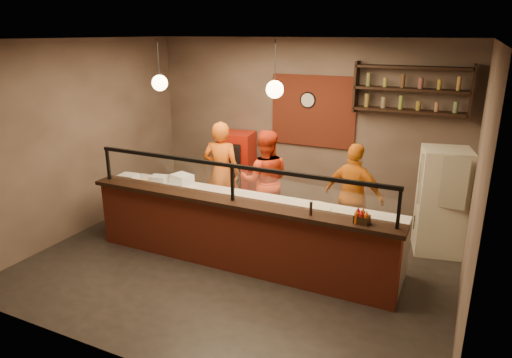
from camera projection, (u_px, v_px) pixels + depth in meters
The scene contains 29 objects.
floor at pixel (243, 259), 6.92m from camera, with size 6.00×6.00×0.00m, color black.
ceiling at pixel (241, 39), 5.93m from camera, with size 6.00×6.00×0.00m, color #3D342F.
wall_back at pixel (303, 126), 8.57m from camera, with size 6.00×6.00×0.00m, color #756255.
wall_left at pixel (83, 137), 7.65m from camera, with size 5.00×5.00×0.00m, color #756255.
wall_right at pixel (476, 187), 5.20m from camera, with size 5.00×5.00×0.00m, color #756255.
wall_front at pixel (121, 221), 4.28m from camera, with size 6.00×6.00×0.00m, color #756255.
brick_patch at pixel (313, 111), 8.37m from camera, with size 1.60×0.04×1.30m, color maroon.
service_counter at pixel (233, 237), 6.50m from camera, with size 4.60×0.25×1.00m, color maroon.
counter_ledge at pixel (233, 202), 6.34m from camera, with size 4.70×0.37×0.06m, color black.
worktop_cabinet at pixel (249, 229), 6.96m from camera, with size 4.60×0.75×0.85m, color gray.
worktop at pixel (249, 201), 6.82m from camera, with size 4.60×0.75×0.05m, color white.
sneeze_guard at pixel (232, 179), 6.24m from camera, with size 4.50×0.05×0.52m.
wall_shelving at pixel (411, 89), 7.39m from camera, with size 1.84×0.28×0.85m.
wall_clock at pixel (308, 100), 8.34m from camera, with size 0.30×0.30×0.04m, color black.
pendant_left at pixel (160, 83), 6.92m from camera, with size 0.24×0.24×0.77m.
pendant_right at pixel (275, 89), 6.14m from camera, with size 0.24×0.24×0.77m.
cook_left at pixel (222, 173), 8.07m from camera, with size 0.67×0.44×1.83m, color orange.
cook_mid at pixel (265, 181), 7.73m from camera, with size 0.85×0.67×1.76m, color red.
cook_right at pixel (354, 197), 7.10m from camera, with size 0.99×0.41×1.69m, color orange.
fridge at pixel (441, 201), 6.95m from camera, with size 0.69×0.64×1.65m, color beige.
red_cooler at pixel (238, 168), 9.04m from camera, with size 0.61×0.56×1.43m, color #AC190B.
pizza_dough at pixel (314, 207), 6.50m from camera, with size 0.50×0.50×0.01m, color beige.
prep_tub_a at pixel (159, 180), 7.51m from camera, with size 0.27×0.21×0.13m, color silver.
prep_tub_b at pixel (182, 179), 7.49m from camera, with size 0.33×0.26×0.16m, color white.
prep_tub_c at pixel (129, 179), 7.55m from camera, with size 0.29×0.23×0.15m, color white.
rolling_pin at pixel (146, 182), 7.52m from camera, with size 0.07×0.07×0.40m, color yellow.
condiment_caddy at pixel (362, 219), 5.56m from camera, with size 0.18×0.14×0.10m, color black.
pepper_mill at pixel (311, 209), 5.80m from camera, with size 0.04×0.04×0.18m, color black.
small_plate at pixel (360, 220), 5.67m from camera, with size 0.17×0.17×0.01m, color silver.
Camera 1 is at (2.84, -5.52, 3.29)m, focal length 32.00 mm.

